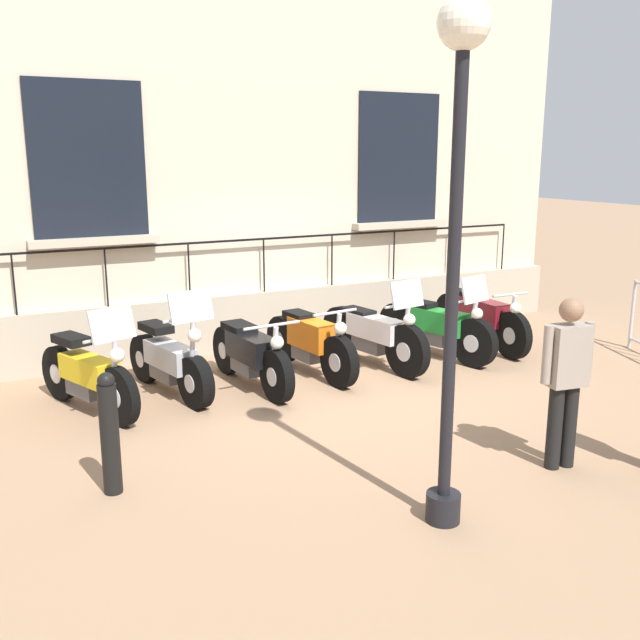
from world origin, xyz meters
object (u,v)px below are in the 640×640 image
object	(u,v)px
lamppost	(456,206)
pedestrian_walking	(566,374)
motorcycle_green	(436,328)
motorcycle_maroon	(480,318)
bollard	(110,433)
motorcycle_black	(251,355)
motorcycle_orange	(310,343)
motorcycle_silver	(170,362)
motorcycle_white	(374,335)
motorcycle_yellow	(89,376)

from	to	relation	value
lamppost	pedestrian_walking	size ratio (longest dim) A/B	2.43
motorcycle_green	lamppost	distance (m)	5.25
motorcycle_maroon	bollard	world-z (taller)	bollard
motorcycle_black	motorcycle_orange	size ratio (longest dim) A/B	1.00
motorcycle_green	motorcycle_maroon	world-z (taller)	motorcycle_green
motorcycle_silver	motorcycle_white	xyz separation A→B (m)	(0.11, 2.85, 0.03)
motorcycle_black	pedestrian_walking	bearing A→B (deg)	25.65
motorcycle_yellow	bollard	distance (m)	2.16
motorcycle_silver	lamppost	distance (m)	4.71
motorcycle_white	bollard	bearing A→B (deg)	-61.13
motorcycle_white	lamppost	distance (m)	4.80
motorcycle_silver	motorcycle_green	bearing A→B (deg)	87.79
motorcycle_maroon	pedestrian_walking	xyz separation A→B (m)	(3.73, -2.12, 0.48)
motorcycle_yellow	motorcycle_orange	distance (m)	2.89
motorcycle_silver	lamppost	xyz separation A→B (m)	(4.07, 1.09, 2.12)
motorcycle_silver	motorcycle_black	distance (m)	1.00
motorcycle_yellow	lamppost	distance (m)	4.87
motorcycle_silver	pedestrian_walking	world-z (taller)	pedestrian_walking
motorcycle_green	lamppost	xyz separation A→B (m)	(3.92, -2.79, 2.09)
motorcycle_orange	bollard	size ratio (longest dim) A/B	1.84
motorcycle_yellow	motorcycle_green	bearing A→B (deg)	90.49
motorcycle_silver	pedestrian_walking	size ratio (longest dim) A/B	1.17
motorcycle_black	bollard	distance (m)	3.05
motorcycle_yellow	pedestrian_walking	xyz separation A→B (m)	(3.55, 3.68, 0.48)
motorcycle_orange	lamppost	size ratio (longest dim) A/B	0.51
motorcycle_green	pedestrian_walking	bearing A→B (deg)	-18.31
motorcycle_yellow	motorcycle_black	world-z (taller)	motorcycle_yellow
motorcycle_silver	motorcycle_orange	world-z (taller)	motorcycle_silver
motorcycle_silver	motorcycle_maroon	distance (m)	4.81
motorcycle_white	pedestrian_walking	distance (m)	3.66
lamppost	motorcycle_maroon	bearing A→B (deg)	137.45
lamppost	pedestrian_walking	xyz separation A→B (m)	(-0.32, 1.60, -1.61)
motorcycle_yellow	motorcycle_black	distance (m)	1.98
lamppost	bollard	world-z (taller)	lamppost
motorcycle_yellow	motorcycle_silver	size ratio (longest dim) A/B	0.97
motorcycle_black	motorcycle_white	distance (m)	1.86
motorcycle_silver	bollard	xyz separation A→B (m)	(2.33, -1.18, 0.14)
motorcycle_maroon	motorcycle_silver	bearing A→B (deg)	-90.09
motorcycle_silver	motorcycle_black	size ratio (longest dim) A/B	0.95
motorcycle_silver	motorcycle_yellow	bearing A→B (deg)	-79.14
motorcycle_black	motorcycle_orange	bearing A→B (deg)	98.31
motorcycle_white	motorcycle_maroon	bearing A→B (deg)	93.11
motorcycle_silver	motorcycle_maroon	xyz separation A→B (m)	(0.01, 4.81, 0.03)
bollard	pedestrian_walking	world-z (taller)	pedestrian_walking
pedestrian_walking	motorcycle_black	bearing A→B (deg)	-154.35
bollard	pedestrian_walking	bearing A→B (deg)	70.03
motorcycle_orange	motorcycle_maroon	distance (m)	2.92
motorcycle_silver	lamppost	bearing A→B (deg)	14.95
lamppost	motorcycle_black	bearing A→B (deg)	-178.51
motorcycle_silver	motorcycle_white	bearing A→B (deg)	87.69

